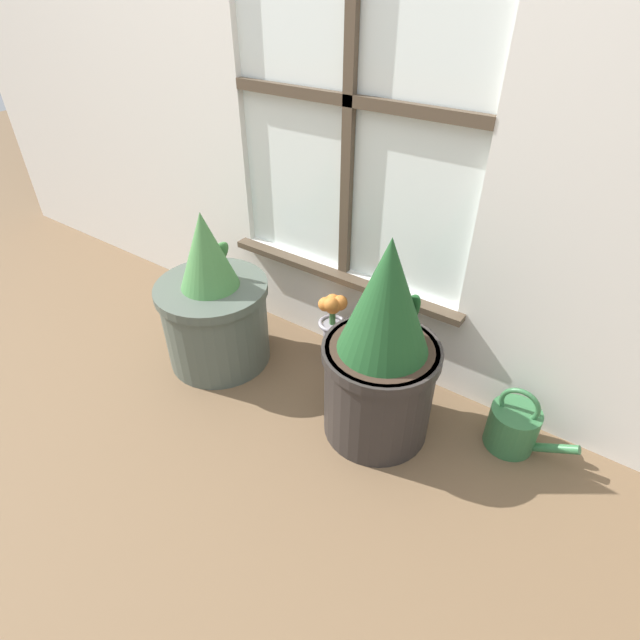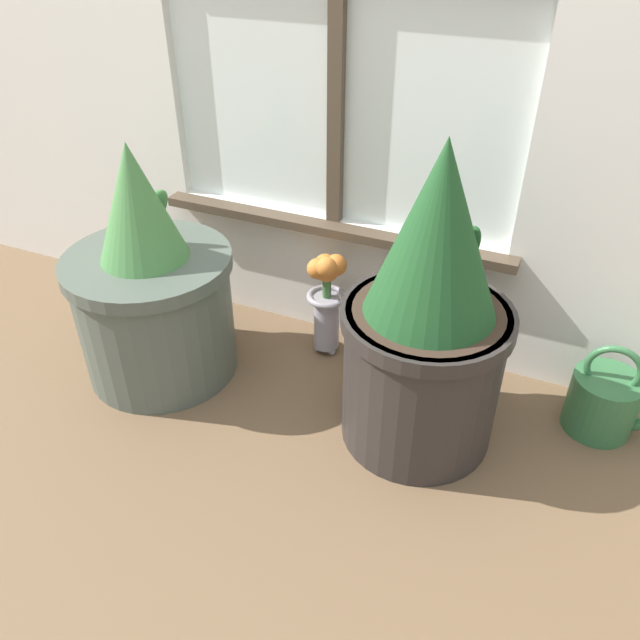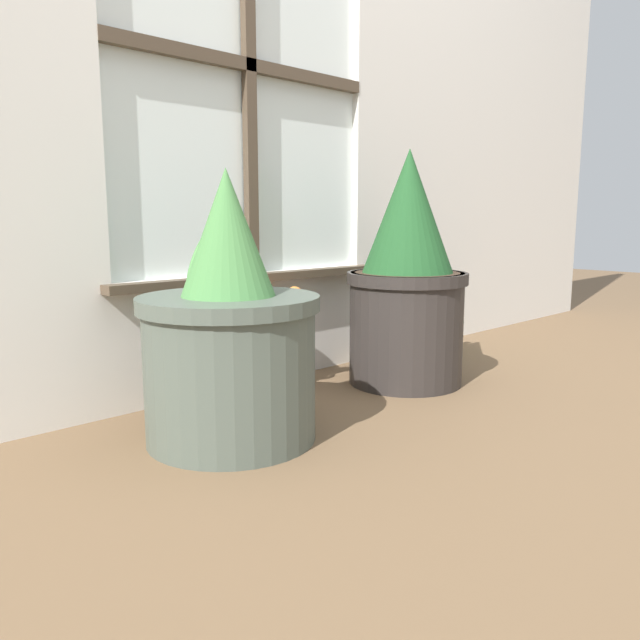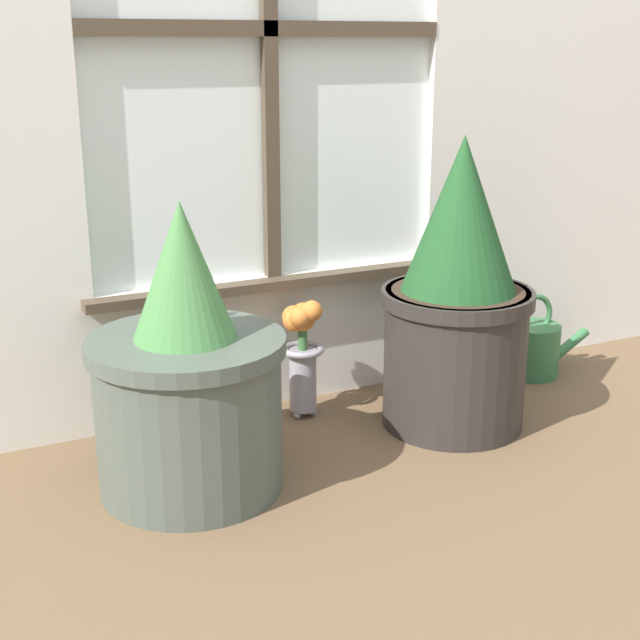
% 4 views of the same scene
% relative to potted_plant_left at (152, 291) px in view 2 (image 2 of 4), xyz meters
% --- Properties ---
extents(ground_plane, '(10.00, 10.00, 0.00)m').
position_rel_potted_plant_left_xyz_m(ground_plane, '(0.34, -0.21, -0.24)').
color(ground_plane, brown).
extents(potted_plant_left, '(0.41, 0.41, 0.62)m').
position_rel_potted_plant_left_xyz_m(potted_plant_left, '(0.00, 0.00, 0.00)').
color(potted_plant_left, '#4C564C').
rests_on(potted_plant_left, ground_plane).
extents(potted_plant_right, '(0.37, 0.37, 0.71)m').
position_rel_potted_plant_left_xyz_m(potted_plant_right, '(0.69, 0.03, 0.08)').
color(potted_plant_right, '#2D2826').
rests_on(potted_plant_right, ground_plane).
extents(flower_vase, '(0.11, 0.11, 0.31)m').
position_rel_potted_plant_left_xyz_m(flower_vase, '(0.37, 0.24, -0.05)').
color(flower_vase, '#99939E').
rests_on(flower_vase, ground_plane).
extents(watering_can, '(0.28, 0.16, 0.24)m').
position_rel_potted_plant_left_xyz_m(watering_can, '(1.08, 0.22, -0.16)').
color(watering_can, '#336B3D').
rests_on(watering_can, ground_plane).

